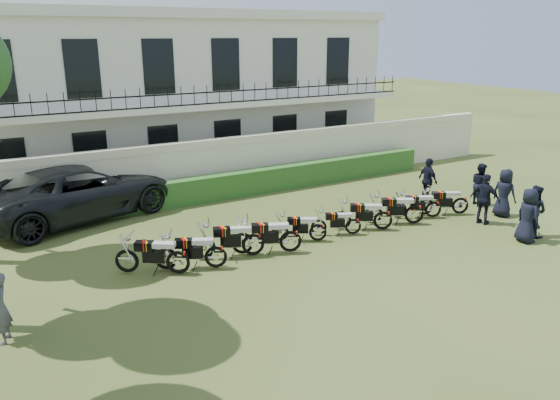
{
  "coord_description": "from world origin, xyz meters",
  "views": [
    {
      "loc": [
        -8.8,
        -12.17,
        6.4
      ],
      "look_at": [
        -0.36,
        2.18,
        1.3
      ],
      "focal_mm": 35.0,
      "sensor_mm": 36.0,
      "label": 1
    }
  ],
  "objects_px": {
    "motorcycle_4": "(318,228)",
    "officer_3": "(504,193)",
    "officer_2": "(485,199)",
    "officer_4": "(480,184)",
    "motorcycle_2": "(253,239)",
    "motorcycle_5": "(353,223)",
    "officer_0": "(528,215)",
    "inspector": "(0,308)",
    "motorcycle_3": "(291,236)",
    "motorcycle_6": "(383,216)",
    "motorcycle_0": "(178,257)",
    "suv": "(80,191)",
    "officer_1": "(534,211)",
    "officer_5": "(428,180)",
    "motorcycle_7": "(415,210)",
    "motorcycle_1": "(216,252)",
    "motorcycle_8": "(434,206)",
    "motorcycle_9": "(461,202)"
  },
  "relations": [
    {
      "from": "motorcycle_4",
      "to": "motorcycle_6",
      "type": "relative_size",
      "value": 0.88
    },
    {
      "from": "motorcycle_1",
      "to": "officer_2",
      "type": "relative_size",
      "value": 1.04
    },
    {
      "from": "motorcycle_0",
      "to": "motorcycle_7",
      "type": "xyz_separation_m",
      "value": [
        8.55,
        -0.21,
        -0.0
      ]
    },
    {
      "from": "motorcycle_4",
      "to": "officer_3",
      "type": "bearing_deg",
      "value": -68.93
    },
    {
      "from": "suv",
      "to": "officer_1",
      "type": "relative_size",
      "value": 4.07
    },
    {
      "from": "motorcycle_9",
      "to": "officer_2",
      "type": "height_order",
      "value": "officer_2"
    },
    {
      "from": "motorcycle_9",
      "to": "officer_2",
      "type": "xyz_separation_m",
      "value": [
        -0.11,
        -1.13,
        0.41
      ]
    },
    {
      "from": "suv",
      "to": "motorcycle_0",
      "type": "bearing_deg",
      "value": 175.39
    },
    {
      "from": "motorcycle_3",
      "to": "motorcycle_8",
      "type": "height_order",
      "value": "motorcycle_3"
    },
    {
      "from": "motorcycle_0",
      "to": "motorcycle_7",
      "type": "distance_m",
      "value": 8.56
    },
    {
      "from": "motorcycle_4",
      "to": "officer_5",
      "type": "xyz_separation_m",
      "value": [
        6.16,
        1.4,
        0.43
      ]
    },
    {
      "from": "officer_5",
      "to": "inspector",
      "type": "bearing_deg",
      "value": 107.07
    },
    {
      "from": "motorcycle_2",
      "to": "suv",
      "type": "bearing_deg",
      "value": 49.96
    },
    {
      "from": "motorcycle_2",
      "to": "suv",
      "type": "height_order",
      "value": "suv"
    },
    {
      "from": "motorcycle_6",
      "to": "motorcycle_8",
      "type": "xyz_separation_m",
      "value": [
        2.42,
        0.08,
        -0.05
      ]
    },
    {
      "from": "motorcycle_2",
      "to": "motorcycle_4",
      "type": "bearing_deg",
      "value": -69.76
    },
    {
      "from": "motorcycle_3",
      "to": "motorcycle_6",
      "type": "bearing_deg",
      "value": -63.67
    },
    {
      "from": "motorcycle_6",
      "to": "officer_2",
      "type": "height_order",
      "value": "officer_2"
    },
    {
      "from": "officer_2",
      "to": "officer_5",
      "type": "xyz_separation_m",
      "value": [
        0.21,
        2.92,
        -0.02
      ]
    },
    {
      "from": "motorcycle_1",
      "to": "motorcycle_4",
      "type": "xyz_separation_m",
      "value": [
        3.67,
        0.27,
        -0.06
      ]
    },
    {
      "from": "motorcycle_9",
      "to": "suv",
      "type": "height_order",
      "value": "suv"
    },
    {
      "from": "motorcycle_8",
      "to": "motorcycle_3",
      "type": "bearing_deg",
      "value": 118.72
    },
    {
      "from": "motorcycle_2",
      "to": "motorcycle_4",
      "type": "distance_m",
      "value": 2.34
    },
    {
      "from": "motorcycle_2",
      "to": "motorcycle_4",
      "type": "xyz_separation_m",
      "value": [
        2.34,
        0.0,
        -0.09
      ]
    },
    {
      "from": "officer_5",
      "to": "motorcycle_3",
      "type": "bearing_deg",
      "value": 109.74
    },
    {
      "from": "motorcycle_1",
      "to": "officer_3",
      "type": "distance_m",
      "value": 10.95
    },
    {
      "from": "motorcycle_8",
      "to": "officer_5",
      "type": "bearing_deg",
      "value": -11.53
    },
    {
      "from": "motorcycle_0",
      "to": "motorcycle_2",
      "type": "xyz_separation_m",
      "value": [
        2.39,
        0.12,
        0.0
      ]
    },
    {
      "from": "motorcycle_6",
      "to": "officer_3",
      "type": "relative_size",
      "value": 1.0
    },
    {
      "from": "motorcycle_5",
      "to": "officer_0",
      "type": "xyz_separation_m",
      "value": [
        4.36,
        -3.29,
        0.46
      ]
    },
    {
      "from": "motorcycle_0",
      "to": "motorcycle_6",
      "type": "bearing_deg",
      "value": -56.8
    },
    {
      "from": "motorcycle_3",
      "to": "officer_0",
      "type": "relative_size",
      "value": 1.12
    },
    {
      "from": "motorcycle_2",
      "to": "motorcycle_7",
      "type": "bearing_deg",
      "value": -72.91
    },
    {
      "from": "motorcycle_6",
      "to": "officer_4",
      "type": "bearing_deg",
      "value": -54.32
    },
    {
      "from": "motorcycle_6",
      "to": "motorcycle_9",
      "type": "bearing_deg",
      "value": -60.41
    },
    {
      "from": "officer_0",
      "to": "officer_1",
      "type": "height_order",
      "value": "officer_0"
    },
    {
      "from": "motorcycle_5",
      "to": "motorcycle_6",
      "type": "xyz_separation_m",
      "value": [
        1.14,
        -0.16,
        0.09
      ]
    },
    {
      "from": "officer_5",
      "to": "motorcycle_7",
      "type": "bearing_deg",
      "value": 132.99
    },
    {
      "from": "motorcycle_5",
      "to": "officer_5",
      "type": "height_order",
      "value": "officer_5"
    },
    {
      "from": "motorcycle_4",
      "to": "officer_3",
      "type": "relative_size",
      "value": 0.88
    },
    {
      "from": "motorcycle_8",
      "to": "officer_1",
      "type": "distance_m",
      "value": 3.31
    },
    {
      "from": "inspector",
      "to": "officer_4",
      "type": "bearing_deg",
      "value": 113.66
    },
    {
      "from": "motorcycle_1",
      "to": "officer_1",
      "type": "relative_size",
      "value": 1.09
    },
    {
      "from": "officer_0",
      "to": "officer_2",
      "type": "bearing_deg",
      "value": 4.81
    },
    {
      "from": "officer_2",
      "to": "officer_4",
      "type": "relative_size",
      "value": 1.09
    },
    {
      "from": "inspector",
      "to": "officer_1",
      "type": "height_order",
      "value": "officer_1"
    },
    {
      "from": "motorcycle_7",
      "to": "officer_2",
      "type": "distance_m",
      "value": 2.46
    },
    {
      "from": "motorcycle_9",
      "to": "suv",
      "type": "relative_size",
      "value": 0.26
    },
    {
      "from": "officer_3",
      "to": "officer_1",
      "type": "bearing_deg",
      "value": 144.72
    },
    {
      "from": "officer_4",
      "to": "motorcycle_4",
      "type": "bearing_deg",
      "value": 110.67
    }
  ]
}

